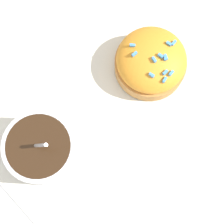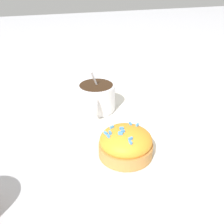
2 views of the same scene
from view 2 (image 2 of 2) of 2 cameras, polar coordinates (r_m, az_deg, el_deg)
The scene contains 4 objects.
ground_plane at distance 0.53m, azimuth -1.66°, elevation -3.97°, with size 3.00×3.00×0.00m, color #B2B2B7.
paper_napkin at distance 0.53m, azimuth -1.67°, elevation -3.83°, with size 0.34×0.32×0.00m.
coffee_cup at distance 0.59m, azimuth -3.41°, elevation 3.45°, with size 0.11×0.08×0.10m.
frosted_pastry at distance 0.45m, azimuth 3.02°, elevation -6.82°, with size 0.09×0.09×0.05m.
Camera 2 is at (0.43, -0.12, 0.29)m, focal length 42.00 mm.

